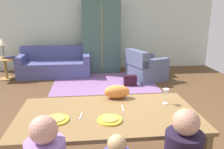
{
  "coord_description": "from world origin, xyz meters",
  "views": [
    {
      "loc": [
        -0.49,
        -3.51,
        1.83
      ],
      "look_at": [
        -0.12,
        -0.05,
        0.85
      ],
      "focal_mm": 36.79,
      "sensor_mm": 36.0,
      "label": 1
    }
  ],
  "objects_px": {
    "plate_near_man": "(56,120)",
    "handbag": "(130,80)",
    "couch": "(55,65)",
    "cat": "(117,92)",
    "book_lower": "(12,58)",
    "armchair": "(145,68)",
    "book_upper": "(10,57)",
    "dining_table": "(108,118)",
    "armoire": "(101,37)",
    "table_lamp": "(2,42)",
    "side_table": "(5,66)",
    "wine_glass": "(166,93)",
    "plate_near_child": "(110,120)"
  },
  "relations": [
    {
      "from": "armchair",
      "to": "couch",
      "type": "bearing_deg",
      "value": 164.72
    },
    {
      "from": "wine_glass",
      "to": "table_lamp",
      "type": "height_order",
      "value": "table_lamp"
    },
    {
      "from": "book_upper",
      "to": "book_lower",
      "type": "bearing_deg",
      "value": -20.42
    },
    {
      "from": "armchair",
      "to": "table_lamp",
      "type": "xyz_separation_m",
      "value": [
        -3.76,
        0.42,
        0.69
      ]
    },
    {
      "from": "plate_near_child",
      "to": "armoire",
      "type": "relative_size",
      "value": 0.12
    },
    {
      "from": "armoire",
      "to": "dining_table",
      "type": "bearing_deg",
      "value": -92.7
    },
    {
      "from": "dining_table",
      "to": "cat",
      "type": "xyz_separation_m",
      "value": [
        0.15,
        0.42,
        0.15
      ]
    },
    {
      "from": "plate_near_child",
      "to": "handbag",
      "type": "relative_size",
      "value": 0.78
    },
    {
      "from": "plate_near_man",
      "to": "side_table",
      "type": "xyz_separation_m",
      "value": [
        -1.89,
        4.16,
        -0.39
      ]
    },
    {
      "from": "couch",
      "to": "book_upper",
      "type": "bearing_deg",
      "value": -166.21
    },
    {
      "from": "plate_near_man",
      "to": "book_upper",
      "type": "distance_m",
      "value": 4.49
    },
    {
      "from": "plate_near_child",
      "to": "book_upper",
      "type": "distance_m",
      "value": 4.78
    },
    {
      "from": "armoire",
      "to": "table_lamp",
      "type": "distance_m",
      "value": 2.71
    },
    {
      "from": "cat",
      "to": "couch",
      "type": "relative_size",
      "value": 0.16
    },
    {
      "from": "plate_near_man",
      "to": "couch",
      "type": "relative_size",
      "value": 0.13
    },
    {
      "from": "plate_near_man",
      "to": "handbag",
      "type": "height_order",
      "value": "plate_near_man"
    },
    {
      "from": "cat",
      "to": "book_lower",
      "type": "xyz_separation_m",
      "value": [
        -2.36,
        3.59,
        -0.25
      ]
    },
    {
      "from": "cat",
      "to": "dining_table",
      "type": "bearing_deg",
      "value": -109.29
    },
    {
      "from": "couch",
      "to": "book_lower",
      "type": "bearing_deg",
      "value": -164.71
    },
    {
      "from": "dining_table",
      "to": "armchair",
      "type": "height_order",
      "value": "armchair"
    },
    {
      "from": "armchair",
      "to": "cat",
      "type": "bearing_deg",
      "value": -110.37
    },
    {
      "from": "wine_glass",
      "to": "cat",
      "type": "relative_size",
      "value": 0.58
    },
    {
      "from": "side_table",
      "to": "table_lamp",
      "type": "bearing_deg",
      "value": 135.0
    },
    {
      "from": "book_lower",
      "to": "book_upper",
      "type": "bearing_deg",
      "value": 159.58
    },
    {
      "from": "side_table",
      "to": "table_lamp",
      "type": "relative_size",
      "value": 1.07
    },
    {
      "from": "handbag",
      "to": "side_table",
      "type": "bearing_deg",
      "value": 164.58
    },
    {
      "from": "couch",
      "to": "plate_near_child",
      "type": "bearing_deg",
      "value": -75.72
    },
    {
      "from": "book_upper",
      "to": "armchair",
      "type": "bearing_deg",
      "value": -6.38
    },
    {
      "from": "book_lower",
      "to": "couch",
      "type": "bearing_deg",
      "value": 15.29
    },
    {
      "from": "plate_near_man",
      "to": "plate_near_child",
      "type": "height_order",
      "value": "same"
    },
    {
      "from": "plate_near_man",
      "to": "handbag",
      "type": "relative_size",
      "value": 0.78
    },
    {
      "from": "armchair",
      "to": "dining_table",
      "type": "bearing_deg",
      "value": -110.28
    },
    {
      "from": "armchair",
      "to": "armoire",
      "type": "distance_m",
      "value": 1.69
    },
    {
      "from": "couch",
      "to": "handbag",
      "type": "distance_m",
      "value": 2.3
    },
    {
      "from": "wine_glass",
      "to": "book_lower",
      "type": "height_order",
      "value": "wine_glass"
    },
    {
      "from": "book_lower",
      "to": "book_upper",
      "type": "height_order",
      "value": "book_upper"
    },
    {
      "from": "couch",
      "to": "handbag",
      "type": "xyz_separation_m",
      "value": [
        1.98,
        -1.16,
        -0.17
      ]
    },
    {
      "from": "plate_near_man",
      "to": "table_lamp",
      "type": "xyz_separation_m",
      "value": [
        -1.89,
        4.16,
        0.24
      ]
    },
    {
      "from": "plate_near_child",
      "to": "side_table",
      "type": "xyz_separation_m",
      "value": [
        -2.42,
        4.22,
        -0.39
      ]
    },
    {
      "from": "dining_table",
      "to": "table_lamp",
      "type": "relative_size",
      "value": 3.59
    },
    {
      "from": "plate_near_man",
      "to": "cat",
      "type": "relative_size",
      "value": 0.78
    },
    {
      "from": "plate_near_man",
      "to": "armoire",
      "type": "height_order",
      "value": "armoire"
    },
    {
      "from": "side_table",
      "to": "armoire",
      "type": "bearing_deg",
      "value": 13.13
    },
    {
      "from": "cat",
      "to": "side_table",
      "type": "xyz_separation_m",
      "value": [
        -2.57,
        3.62,
        -0.47
      ]
    },
    {
      "from": "dining_table",
      "to": "book_lower",
      "type": "xyz_separation_m",
      "value": [
        -2.21,
        4.01,
        -0.1
      ]
    },
    {
      "from": "couch",
      "to": "side_table",
      "type": "xyz_separation_m",
      "value": [
        -1.28,
        -0.26,
        0.08
      ]
    },
    {
      "from": "book_upper",
      "to": "handbag",
      "type": "height_order",
      "value": "book_upper"
    },
    {
      "from": "dining_table",
      "to": "side_table",
      "type": "xyz_separation_m",
      "value": [
        -2.42,
        4.04,
        -0.32
      ]
    },
    {
      "from": "dining_table",
      "to": "book_lower",
      "type": "height_order",
      "value": "dining_table"
    },
    {
      "from": "handbag",
      "to": "armoire",
      "type": "bearing_deg",
      "value": 112.23
    }
  ]
}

